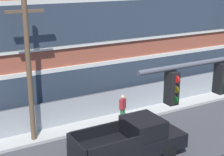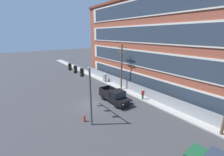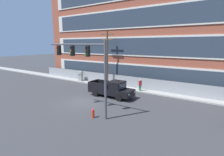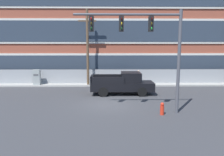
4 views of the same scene
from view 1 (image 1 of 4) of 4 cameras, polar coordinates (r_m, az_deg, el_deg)
sidewalk_building_side at (r=19.66m, az=-7.40°, el=-8.26°), size 80.00×1.90×0.16m
chain_link_fence at (r=19.18m, az=-12.50°, el=-6.64°), size 30.18×0.06×1.69m
pickup_truck_black at (r=16.24m, az=3.24°, el=-10.48°), size 5.51×2.07×1.95m
utility_pole_near_corner at (r=17.15m, az=-13.76°, el=2.83°), size 2.16×0.26×7.93m
pedestrian_near_cabinet at (r=20.07m, az=1.78°, el=-4.80°), size 0.47×0.40×1.69m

